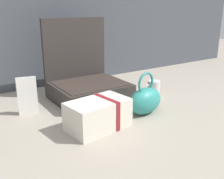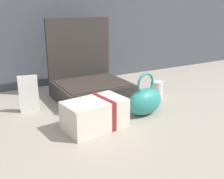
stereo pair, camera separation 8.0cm
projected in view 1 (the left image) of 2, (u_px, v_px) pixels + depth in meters
name	position (u px, v px, depth m)	size (l,w,h in m)	color
ground_plane	(112.00, 109.00, 1.28)	(6.00, 6.00, 0.00)	#9E9384
open_suitcase	(86.00, 82.00, 1.42)	(0.37, 0.34, 0.42)	#332D2B
teal_pouch_handbag	(145.00, 100.00, 1.21)	(0.20, 0.13, 0.20)	teal
cream_toiletry_bag	(99.00, 114.00, 1.07)	(0.27, 0.18, 0.12)	silver
coffee_mug	(153.00, 89.00, 1.45)	(0.10, 0.07, 0.09)	silver
info_card_left	(27.00, 96.00, 1.20)	(0.09, 0.01, 0.18)	white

